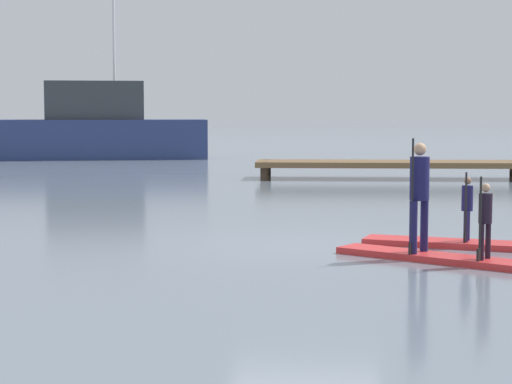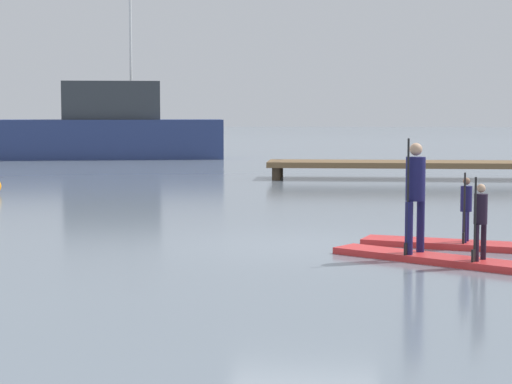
# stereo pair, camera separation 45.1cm
# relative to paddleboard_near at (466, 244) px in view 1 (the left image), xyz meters

# --- Properties ---
(ground_plane) EXTENTS (240.00, 240.00, 0.00)m
(ground_plane) POSITION_rel_paddleboard_near_xyz_m (-2.60, -0.08, -0.05)
(ground_plane) COLOR slate
(paddleboard_near) EXTENTS (3.37, 1.57, 0.10)m
(paddleboard_near) POSITION_rel_paddleboard_near_xyz_m (0.00, 0.00, 0.00)
(paddleboard_near) COLOR red
(paddleboard_near) RESTS_ON ground
(paddler_child_solo) EXTENTS (0.23, 0.37, 1.14)m
(paddler_child_solo) POSITION_rel_paddleboard_near_xyz_m (0.00, -0.01, 0.64)
(paddler_child_solo) COLOR #19194C
(paddler_child_solo) RESTS_ON paddleboard_near
(paddleboard_far) EXTENTS (2.90, 2.22, 0.10)m
(paddleboard_far) POSITION_rel_paddleboard_near_xyz_m (-0.67, -1.44, -0.00)
(paddleboard_far) COLOR red
(paddleboard_far) RESTS_ON ground
(paddler_adult) EXTENTS (0.40, 0.45, 1.72)m
(paddler_adult) POSITION_rel_paddleboard_near_xyz_m (-0.92, -1.28, 0.99)
(paddler_adult) COLOR #19194C
(paddler_adult) RESTS_ON paddleboard_far
(paddler_child_front) EXTENTS (0.28, 0.34, 1.20)m
(paddler_child_front) POSITION_rel_paddleboard_near_xyz_m (-0.06, -1.88, 0.66)
(paddler_child_front) COLOR black
(paddler_child_front) RESTS_ON paddleboard_far
(fishing_boat_white_large) EXTENTS (11.52, 4.72, 9.87)m
(fishing_boat_white_large) POSITION_rel_paddleboard_near_xyz_m (-12.91, 27.54, 1.29)
(fishing_boat_white_large) COLOR navy
(fishing_boat_white_large) RESTS_ON ground
(floating_dock) EXTENTS (8.83, 2.02, 0.59)m
(floating_dock) POSITION_rel_paddleboard_near_xyz_m (0.10, 15.36, 0.44)
(floating_dock) COLOR brown
(floating_dock) RESTS_ON ground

